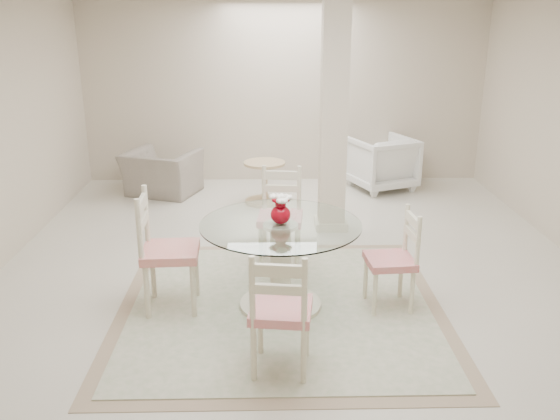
{
  "coord_description": "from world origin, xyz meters",
  "views": [
    {
      "loc": [
        -0.27,
        -5.44,
        2.52
      ],
      "look_at": [
        -0.16,
        -0.52,
        0.85
      ],
      "focal_mm": 38.0,
      "sensor_mm": 36.0,
      "label": 1
    }
  ],
  "objects_px": {
    "dining_chair_north": "(281,209)",
    "dining_chair_west": "(161,242)",
    "recliner_taupe": "(162,173)",
    "column": "(334,117)",
    "dining_chair_south": "(280,304)",
    "armchair_white": "(382,163)",
    "red_vase": "(281,209)",
    "side_table": "(265,184)",
    "dining_chair_east": "(398,252)",
    "dining_table": "(281,266)"
  },
  "relations": [
    {
      "from": "dining_chair_north",
      "to": "dining_chair_west",
      "type": "distance_m",
      "value": 1.46
    },
    {
      "from": "recliner_taupe",
      "to": "column",
      "type": "bearing_deg",
      "value": 166.57
    },
    {
      "from": "dining_chair_south",
      "to": "armchair_white",
      "type": "height_order",
      "value": "dining_chair_south"
    },
    {
      "from": "red_vase",
      "to": "side_table",
      "type": "height_order",
      "value": "red_vase"
    },
    {
      "from": "dining_chair_west",
      "to": "armchair_white",
      "type": "xyz_separation_m",
      "value": [
        2.6,
        3.67,
        -0.24
      ]
    },
    {
      "from": "column",
      "to": "dining_chair_east",
      "type": "distance_m",
      "value": 2.22
    },
    {
      "from": "column",
      "to": "dining_chair_west",
      "type": "distance_m",
      "value": 2.72
    },
    {
      "from": "column",
      "to": "dining_table",
      "type": "relative_size",
      "value": 1.96
    },
    {
      "from": "dining_table",
      "to": "red_vase",
      "type": "xyz_separation_m",
      "value": [
        0.0,
        -0.0,
        0.52
      ]
    },
    {
      "from": "column",
      "to": "dining_chair_north",
      "type": "distance_m",
      "value": 1.41
    },
    {
      "from": "dining_table",
      "to": "recliner_taupe",
      "type": "distance_m",
      "value": 3.83
    },
    {
      "from": "dining_chair_north",
      "to": "armchair_white",
      "type": "relative_size",
      "value": 1.3
    },
    {
      "from": "red_vase",
      "to": "recliner_taupe",
      "type": "distance_m",
      "value": 3.88
    },
    {
      "from": "dining_chair_south",
      "to": "armchair_white",
      "type": "xyz_separation_m",
      "value": [
        1.6,
        4.7,
        -0.18
      ]
    },
    {
      "from": "side_table",
      "to": "column",
      "type": "bearing_deg",
      "value": -51.02
    },
    {
      "from": "armchair_white",
      "to": "dining_chair_north",
      "type": "bearing_deg",
      "value": 38.19
    },
    {
      "from": "dining_chair_east",
      "to": "armchair_white",
      "type": "height_order",
      "value": "dining_chair_east"
    },
    {
      "from": "dining_chair_south",
      "to": "recliner_taupe",
      "type": "bearing_deg",
      "value": -63.37
    },
    {
      "from": "side_table",
      "to": "dining_chair_east",
      "type": "bearing_deg",
      "value": -69.03
    },
    {
      "from": "column",
      "to": "armchair_white",
      "type": "distance_m",
      "value": 2.13
    },
    {
      "from": "dining_chair_north",
      "to": "dining_chair_south",
      "type": "bearing_deg",
      "value": -85.8
    },
    {
      "from": "red_vase",
      "to": "dining_chair_east",
      "type": "height_order",
      "value": "red_vase"
    },
    {
      "from": "recliner_taupe",
      "to": "dining_table",
      "type": "bearing_deg",
      "value": 134.13
    },
    {
      "from": "dining_table",
      "to": "dining_chair_north",
      "type": "distance_m",
      "value": 1.04
    },
    {
      "from": "dining_table",
      "to": "dining_chair_south",
      "type": "xyz_separation_m",
      "value": [
        -0.03,
        -1.02,
        0.16
      ]
    },
    {
      "from": "dining_chair_east",
      "to": "side_table",
      "type": "relative_size",
      "value": 1.72
    },
    {
      "from": "red_vase",
      "to": "dining_chair_west",
      "type": "height_order",
      "value": "dining_chair_west"
    },
    {
      "from": "armchair_white",
      "to": "side_table",
      "type": "distance_m",
      "value": 1.85
    },
    {
      "from": "red_vase",
      "to": "dining_chair_west",
      "type": "distance_m",
      "value": 1.07
    },
    {
      "from": "red_vase",
      "to": "dining_chair_south",
      "type": "xyz_separation_m",
      "value": [
        -0.03,
        -1.02,
        -0.36
      ]
    },
    {
      "from": "dining_table",
      "to": "armchair_white",
      "type": "relative_size",
      "value": 1.62
    },
    {
      "from": "dining_chair_east",
      "to": "recliner_taupe",
      "type": "distance_m",
      "value": 4.37
    },
    {
      "from": "dining_chair_east",
      "to": "recliner_taupe",
      "type": "xyz_separation_m",
      "value": [
        -2.62,
        3.49,
        -0.21
      ]
    },
    {
      "from": "dining_chair_west",
      "to": "side_table",
      "type": "relative_size",
      "value": 2.05
    },
    {
      "from": "armchair_white",
      "to": "dining_chair_west",
      "type": "bearing_deg",
      "value": 33.02
    },
    {
      "from": "dining_chair_east",
      "to": "dining_table",
      "type": "bearing_deg",
      "value": -95.4
    },
    {
      "from": "dining_table",
      "to": "dining_chair_south",
      "type": "height_order",
      "value": "dining_chair_south"
    },
    {
      "from": "dining_chair_south",
      "to": "dining_chair_north",
      "type": "bearing_deg",
      "value": -84.27
    },
    {
      "from": "column",
      "to": "dining_chair_south",
      "type": "height_order",
      "value": "column"
    },
    {
      "from": "dining_chair_east",
      "to": "dining_chair_west",
      "type": "distance_m",
      "value": 2.04
    },
    {
      "from": "dining_chair_north",
      "to": "dining_chair_south",
      "type": "relative_size",
      "value": 1.03
    },
    {
      "from": "dining_table",
      "to": "side_table",
      "type": "distance_m",
      "value": 3.01
    },
    {
      "from": "recliner_taupe",
      "to": "dining_chair_west",
      "type": "bearing_deg",
      "value": 118.82
    },
    {
      "from": "red_vase",
      "to": "recliner_taupe",
      "type": "bearing_deg",
      "value": 114.87
    },
    {
      "from": "red_vase",
      "to": "side_table",
      "type": "xyz_separation_m",
      "value": [
        -0.14,
        3.01,
        -0.66
      ]
    },
    {
      "from": "armchair_white",
      "to": "dining_chair_east",
      "type": "bearing_deg",
      "value": 59.75
    },
    {
      "from": "column",
      "to": "dining_chair_west",
      "type": "bearing_deg",
      "value": -130.05
    },
    {
      "from": "red_vase",
      "to": "dining_chair_north",
      "type": "bearing_deg",
      "value": 88.59
    },
    {
      "from": "dining_chair_north",
      "to": "recliner_taupe",
      "type": "distance_m",
      "value": 2.96
    },
    {
      "from": "column",
      "to": "dining_chair_south",
      "type": "relative_size",
      "value": 2.51
    }
  ]
}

